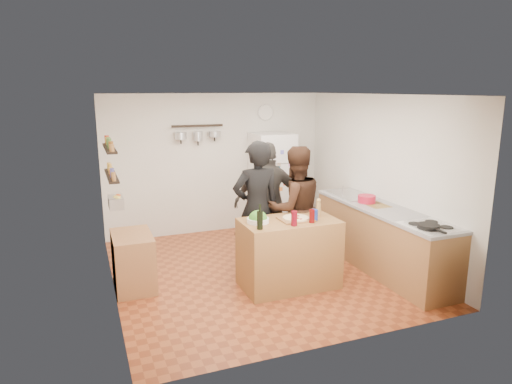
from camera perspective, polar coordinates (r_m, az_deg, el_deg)
name	(u,v)px	position (r m, az deg, el deg)	size (l,w,h in m)	color
room_shell	(249,181)	(6.69, -0.89, 1.35)	(4.20, 4.20, 4.20)	brown
prep_island	(289,253)	(6.09, 4.13, -7.65)	(1.25, 0.72, 0.91)	olive
pizza_board	(296,219)	(5.96, 4.98, -3.41)	(0.42, 0.34, 0.02)	brown
pizza	(296,218)	(5.95, 4.98, -3.23)	(0.34, 0.34, 0.02)	beige
salad_bowl	(258,220)	(5.82, 0.24, -3.56)	(0.29, 0.29, 0.06)	white
wine_bottle	(260,220)	(5.53, 0.49, -3.55)	(0.07, 0.07, 0.22)	black
wine_glass_near	(294,218)	(5.69, 4.79, -3.31)	(0.08, 0.08, 0.19)	#5B0713
wine_glass_far	(312,216)	(5.85, 7.00, -3.02)	(0.07, 0.07, 0.17)	#510707
pepper_mill	(318,209)	(6.16, 7.80, -2.11)	(0.06, 0.06, 0.19)	#9C7741
salt_canister	(314,215)	(5.95, 7.32, -2.87)	(0.09, 0.09, 0.14)	navy
person_left	(257,209)	(6.33, 0.07, -2.11)	(0.69, 0.45, 1.90)	black
person_center	(295,209)	(6.56, 4.85, -2.08)	(0.87, 0.68, 1.80)	black
person_back	(269,202)	(6.92, 1.60, -1.21)	(1.06, 0.44, 1.81)	#302D2B
counter_run	(381,239)	(6.89, 15.40, -5.67)	(0.63, 2.63, 0.90)	#9E7042
stove_top	(430,227)	(6.06, 20.97, -4.06)	(0.60, 0.62, 0.02)	white
skillet	(428,226)	(5.93, 20.75, -4.04)	(0.27, 0.27, 0.05)	black
sink	(351,195)	(7.43, 11.75, -0.40)	(0.50, 0.80, 0.03)	silver
cutting_board	(376,206)	(6.89, 14.80, -1.65)	(0.30, 0.40, 0.02)	olive
red_bowl	(367,199)	(6.98, 13.67, -0.85)	(0.26, 0.26, 0.11)	red
fridge	(272,183)	(8.34, 2.00, 1.19)	(0.70, 0.68, 1.80)	white
wall_clock	(265,112)	(8.49, 1.18, 9.91)	(0.30, 0.30, 0.03)	silver
spice_shelf_lower	(111,176)	(6.07, -17.62, 1.96)	(0.12, 1.00, 0.03)	black
spice_shelf_upper	(110,148)	(6.02, -17.84, 5.23)	(0.12, 1.00, 0.03)	black
produce_basket	(116,202)	(6.14, -17.12, -1.22)	(0.18, 0.35, 0.14)	silver
side_table	(133,261)	(6.27, -15.09, -8.33)	(0.50, 0.80, 0.73)	#A96F47
pot_rack	(198,126)	(8.02, -7.32, 8.21)	(0.90, 0.04, 0.04)	black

